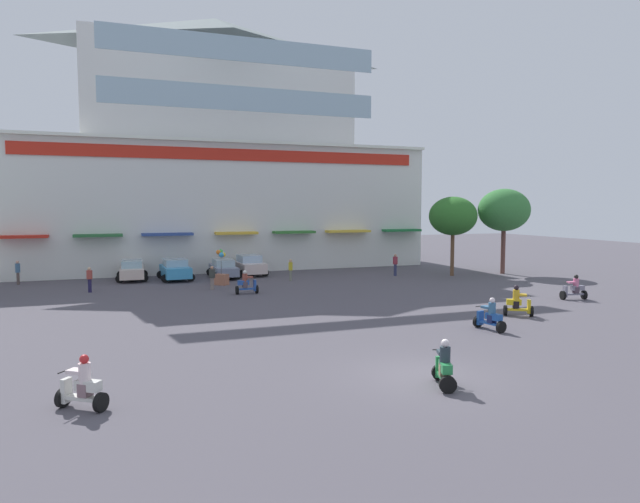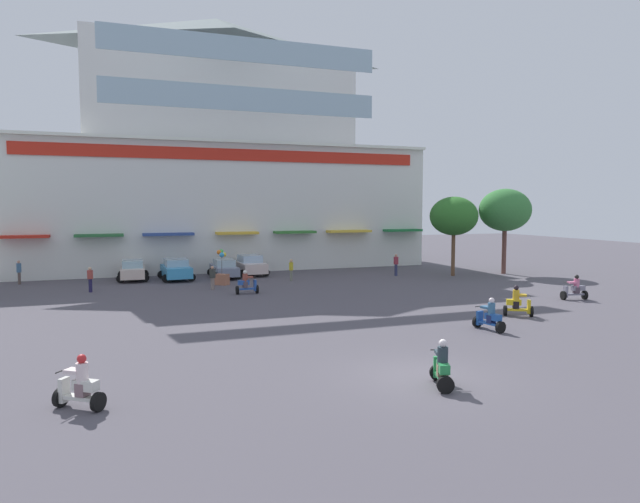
# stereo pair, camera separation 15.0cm
# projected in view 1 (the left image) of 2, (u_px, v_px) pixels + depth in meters

# --- Properties ---
(ground_plane) EXTENTS (128.00, 128.00, 0.00)m
(ground_plane) POSITION_uv_depth(u_px,v_px,m) (297.00, 308.00, 30.17)
(ground_plane) COLOR #514C54
(colonial_building) EXTENTS (35.23, 17.60, 22.43)m
(colonial_building) POSITION_uv_depth(u_px,v_px,m) (218.00, 159.00, 51.27)
(colonial_building) COLOR silver
(colonial_building) RESTS_ON ground
(plaza_tree_1) EXTENTS (4.32, 3.73, 6.86)m
(plaza_tree_1) POSITION_uv_depth(u_px,v_px,m) (504.00, 210.00, 45.01)
(plaza_tree_1) COLOR brown
(plaza_tree_1) RESTS_ON ground
(plaza_tree_3) EXTENTS (3.80, 3.56, 6.21)m
(plaza_tree_3) POSITION_uv_depth(u_px,v_px,m) (453.00, 216.00, 43.71)
(plaza_tree_3) COLOR brown
(plaza_tree_3) RESTS_ON ground
(parked_car_0) EXTENTS (2.37, 4.15, 1.49)m
(parked_car_0) POSITION_uv_depth(u_px,v_px,m) (132.00, 270.00, 41.23)
(parked_car_0) COLOR beige
(parked_car_0) RESTS_ON ground
(parked_car_1) EXTENTS (2.54, 4.05, 1.57)m
(parked_car_1) POSITION_uv_depth(u_px,v_px,m) (175.00, 270.00, 41.39)
(parked_car_1) COLOR #3994CB
(parked_car_1) RESTS_ON ground
(parked_car_2) EXTENTS (2.29, 4.50, 1.42)m
(parked_car_2) POSITION_uv_depth(u_px,v_px,m) (224.00, 268.00, 42.82)
(parked_car_2) COLOR slate
(parked_car_2) RESTS_ON ground
(parked_car_3) EXTENTS (2.55, 4.13, 1.62)m
(parked_car_3) POSITION_uv_depth(u_px,v_px,m) (249.00, 265.00, 44.33)
(parked_car_3) COLOR beige
(parked_car_3) RESTS_ON ground
(scooter_rider_0) EXTENTS (1.45, 1.17, 1.55)m
(scooter_rider_0) POSITION_uv_depth(u_px,v_px,m) (518.00, 303.00, 27.89)
(scooter_rider_0) COLOR black
(scooter_rider_0) RESTS_ON ground
(scooter_rider_1) EXTENTS (1.56, 0.84, 1.47)m
(scooter_rider_1) POSITION_uv_depth(u_px,v_px,m) (574.00, 289.00, 32.81)
(scooter_rider_1) COLOR black
(scooter_rider_1) RESTS_ON ground
(scooter_rider_2) EXTENTS (1.41, 1.24, 1.52)m
(scooter_rider_2) POSITION_uv_depth(u_px,v_px,m) (82.00, 387.00, 15.05)
(scooter_rider_2) COLOR black
(scooter_rider_2) RESTS_ON ground
(scooter_rider_3) EXTENTS (1.40, 0.55, 1.50)m
(scooter_rider_3) POSITION_uv_depth(u_px,v_px,m) (247.00, 284.00, 34.89)
(scooter_rider_3) COLOR black
(scooter_rider_3) RESTS_ON ground
(scooter_rider_4) EXTENTS (0.77, 1.56, 1.47)m
(scooter_rider_4) POSITION_uv_depth(u_px,v_px,m) (490.00, 317.00, 24.69)
(scooter_rider_4) COLOR black
(scooter_rider_4) RESTS_ON ground
(scooter_rider_5) EXTENTS (0.98, 1.45, 1.50)m
(scooter_rider_5) POSITION_uv_depth(u_px,v_px,m) (444.00, 367.00, 16.93)
(scooter_rider_5) COLOR black
(scooter_rider_5) RESTS_ON ground
(pedestrian_0) EXTENTS (0.40, 0.40, 1.68)m
(pedestrian_0) POSITION_uv_depth(u_px,v_px,m) (18.00, 271.00, 38.98)
(pedestrian_0) COLOR brown
(pedestrian_0) RESTS_ON ground
(pedestrian_1) EXTENTS (0.53, 0.53, 1.56)m
(pedestrian_1) POSITION_uv_depth(u_px,v_px,m) (212.00, 277.00, 36.59)
(pedestrian_1) COLOR gray
(pedestrian_1) RESTS_ON ground
(pedestrian_2) EXTENTS (0.50, 0.50, 1.72)m
(pedestrian_2) POSITION_uv_depth(u_px,v_px,m) (395.00, 263.00, 43.93)
(pedestrian_2) COLOR #2D3153
(pedestrian_2) RESTS_ON ground
(pedestrian_3) EXTENTS (0.42, 0.42, 1.59)m
(pedestrian_3) POSITION_uv_depth(u_px,v_px,m) (291.00, 268.00, 40.93)
(pedestrian_3) COLOR slate
(pedestrian_3) RESTS_ON ground
(pedestrian_4) EXTENTS (0.49, 0.49, 1.62)m
(pedestrian_4) POSITION_uv_depth(u_px,v_px,m) (90.00, 278.00, 35.49)
(pedestrian_4) COLOR #211D43
(pedestrian_4) RESTS_ON ground
(balloon_vendor_cart) EXTENTS (1.07, 1.06, 2.48)m
(balloon_vendor_cart) POSITION_uv_depth(u_px,v_px,m) (221.00, 273.00, 38.86)
(balloon_vendor_cart) COLOR #A3634A
(balloon_vendor_cart) RESTS_ON ground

